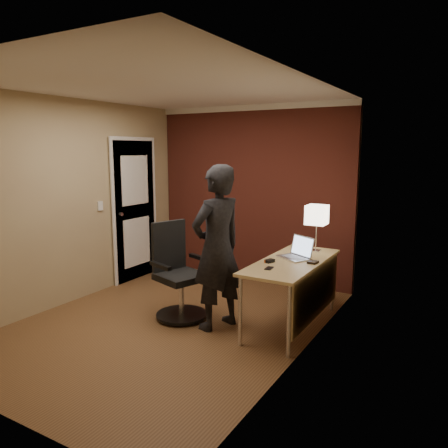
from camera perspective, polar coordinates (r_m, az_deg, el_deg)
The scene contains 9 objects.
room at distance 6.08m, azimuth -0.40°, elevation 4.83°, with size 4.00×4.00×4.00m.
desk at distance 4.68m, azimuth 9.68°, elevation -6.35°, with size 0.60×1.50×0.73m.
desk_lamp at distance 5.06m, azimuth 12.02°, elevation 1.10°, with size 0.22×0.22×0.54m.
laptop at distance 4.78m, azimuth 9.61°, elevation -3.63°, with size 0.41×0.39×0.23m.
mouse at distance 4.56m, azimuth 5.98°, elevation -4.82°, with size 0.06×0.10×0.03m, color black.
phone at distance 4.33m, azimuth 5.90°, elevation -5.76°, with size 0.06×0.12×0.01m, color black.
wallet at distance 4.60m, azimuth 11.53°, elevation -4.91°, with size 0.09×0.11×0.02m, color black.
office_chair at distance 4.98m, azimuth -6.09°, elevation -6.87°, with size 0.61×0.67×1.06m.
person at distance 4.57m, azimuth -0.91°, elevation -3.13°, with size 0.63×0.42×1.74m, color black.
Camera 1 is at (2.80, -3.67, 1.89)m, focal length 35.00 mm.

